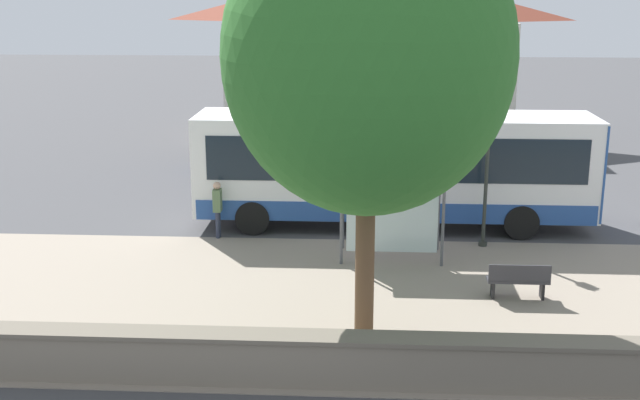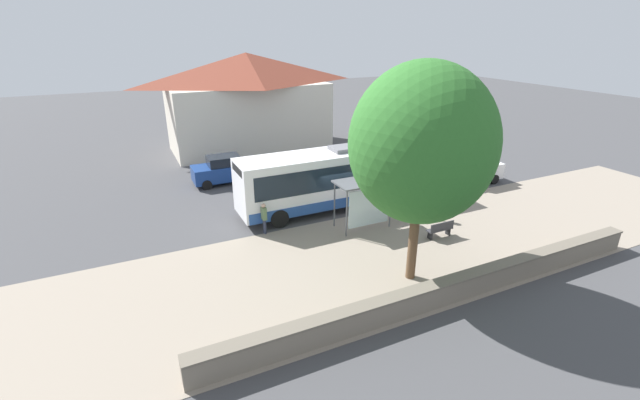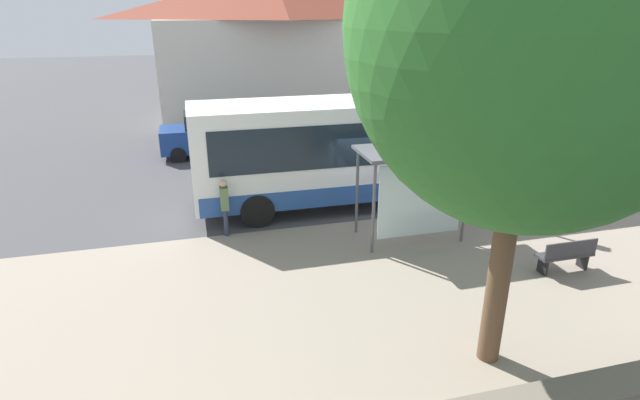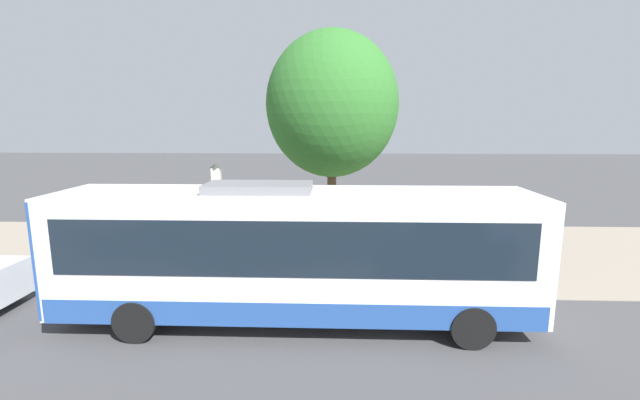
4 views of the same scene
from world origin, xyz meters
name	(u,v)px [view 2 (image 2 of 4)]	position (x,y,z in m)	size (l,w,h in m)	color
ground_plane	(344,218)	(0.00, 0.00, 0.00)	(120.00, 120.00, 0.00)	#424244
sidewalk_plaza	(390,254)	(-4.50, 0.00, 0.01)	(9.00, 44.00, 0.02)	gray
stone_wall	(450,289)	(-8.55, 0.00, 0.50)	(0.60, 20.00, 0.98)	slate
background_building	(248,101)	(16.39, 0.29, 4.07)	(6.65, 13.43, 7.89)	beige
bus	(339,176)	(1.58, -0.48, 1.86)	(2.62, 11.70, 3.58)	white
bus_shelter	(365,190)	(-1.55, -0.32, 2.10)	(1.62, 2.90, 2.56)	#515459
pedestrian	(264,216)	(0.02, 4.58, 0.98)	(0.34, 0.22, 1.66)	#2D3347
bench	(440,229)	(-4.19, -3.18, 0.47)	(0.40, 1.42, 0.88)	#333338
street_lamp_near	(394,172)	(-0.33, -2.91, 2.32)	(0.28, 0.28, 3.89)	#2D332D
shade_tree	(422,144)	(-6.55, 0.37, 5.77)	(5.54, 5.54, 8.83)	brown
parked_car_behind_bus	(471,170)	(1.33, -10.34, 0.94)	(1.88, 4.43, 1.93)	silver
parked_car_far_lane	(223,170)	(8.55, 4.60, 0.91)	(1.92, 3.97, 1.87)	navy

